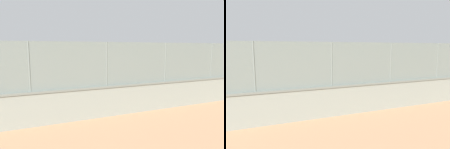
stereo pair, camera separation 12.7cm
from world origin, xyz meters
The scene contains 8 objects.
ground_plane centered at (0.00, 0.00, 0.00)m, with size 260.00×260.00×0.00m, color tan.
perimeter_wall centered at (-0.72, 9.52, 0.69)m, with size 31.57×1.39×1.37m.
fence_panel_on_wall centered at (-0.72, 9.52, 2.32)m, with size 31.00×1.10×1.90m.
player_foreground_swinging centered at (2.57, 1.44, 0.94)m, with size 0.69×1.07×1.59m.
player_baseline_waiting centered at (-5.25, 4.31, 0.95)m, with size 0.77×1.16×1.61m.
player_near_wall_returning centered at (5.06, 2.96, 0.99)m, with size 0.77×1.28×1.67m.
sports_ball centered at (1.64, 3.39, 1.54)m, with size 0.21×0.21×0.21m, color orange.
spare_ball_by_wall centered at (-2.16, 8.77, 0.08)m, with size 0.17×0.17×0.17m, color white.
Camera 2 is at (5.67, 17.42, 3.02)m, focal length 32.21 mm.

